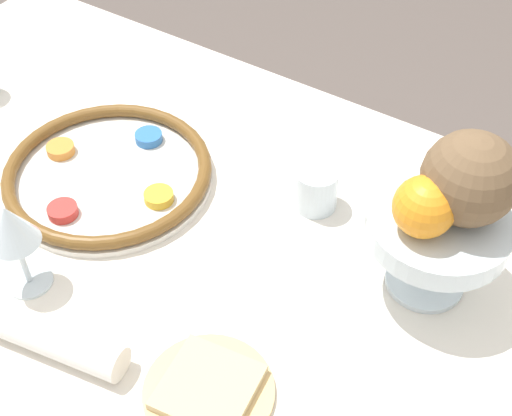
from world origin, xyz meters
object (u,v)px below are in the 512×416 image
(orange_fruit, at_px, (424,207))
(bread_plate, at_px, (209,390))
(napkin_roll, at_px, (49,337))
(cup_mid, at_px, (316,188))
(fruit_stand, at_px, (437,233))
(coconut, at_px, (470,178))
(wine_glass, at_px, (11,229))
(seder_plate, at_px, (108,173))

(orange_fruit, xyz_separation_m, bread_plate, (-0.13, -0.25, -0.15))
(napkin_roll, bearing_deg, orange_fruit, 43.57)
(bread_plate, bearing_deg, cup_mid, 98.41)
(bread_plate, height_order, napkin_roll, napkin_roll)
(fruit_stand, relative_size, coconut, 1.55)
(coconut, bearing_deg, cup_mid, 172.24)
(coconut, relative_size, cup_mid, 1.75)
(wine_glass, relative_size, coconut, 1.22)
(orange_fruit, relative_size, coconut, 0.65)
(wine_glass, relative_size, cup_mid, 2.14)
(seder_plate, xyz_separation_m, fruit_stand, (0.47, 0.07, 0.08))
(wine_glass, height_order, bread_plate, wine_glass)
(bread_plate, xyz_separation_m, cup_mid, (-0.05, 0.33, 0.02))
(seder_plate, xyz_separation_m, coconut, (0.49, 0.09, 0.16))
(bread_plate, distance_m, napkin_roll, 0.20)
(seder_plate, xyz_separation_m, wine_glass, (0.04, -0.20, 0.09))
(wine_glass, xyz_separation_m, fruit_stand, (0.43, 0.28, -0.01))
(seder_plate, bearing_deg, cup_mid, 23.45)
(seder_plate, distance_m, napkin_roll, 0.29)
(orange_fruit, distance_m, cup_mid, 0.23)
(coconut, relative_size, bread_plate, 0.75)
(fruit_stand, relative_size, cup_mid, 2.72)
(orange_fruit, relative_size, bread_plate, 0.48)
(wine_glass, height_order, fruit_stand, wine_glass)
(seder_plate, distance_m, coconut, 0.52)
(orange_fruit, relative_size, napkin_roll, 0.36)
(seder_plate, relative_size, bread_plate, 2.03)
(coconut, bearing_deg, bread_plate, -117.37)
(seder_plate, bearing_deg, orange_fruit, 5.54)
(orange_fruit, bearing_deg, coconut, 58.81)
(napkin_roll, xyz_separation_m, cup_mid, (0.14, 0.38, 0.01))
(coconut, bearing_deg, orange_fruit, -121.19)
(seder_plate, bearing_deg, bread_plate, -32.23)
(napkin_roll, bearing_deg, fruit_stand, 44.97)
(seder_plate, bearing_deg, coconut, 10.94)
(orange_fruit, bearing_deg, cup_mid, 156.05)
(coconut, bearing_deg, wine_glass, -146.36)
(wine_glass, height_order, napkin_roll, wine_glass)
(wine_glass, distance_m, orange_fruit, 0.49)
(napkin_roll, bearing_deg, cup_mid, 69.27)
(wine_glass, distance_m, bread_plate, 0.30)
(cup_mid, bearing_deg, seder_plate, -156.55)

